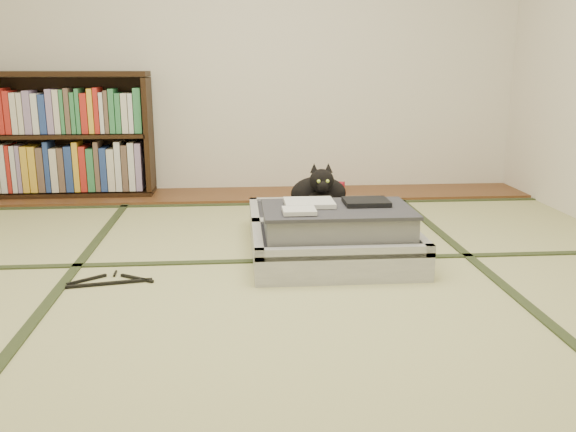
{
  "coord_description": "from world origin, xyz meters",
  "views": [
    {
      "loc": [
        -0.19,
        -2.56,
        0.98
      ],
      "look_at": [
        0.05,
        0.35,
        0.25
      ],
      "focal_mm": 38.0,
      "sensor_mm": 36.0,
      "label": 1
    }
  ],
  "objects": [
    {
      "name": "hanger",
      "position": [
        -0.79,
        0.15,
        0.01
      ],
      "size": [
        0.39,
        0.21,
        0.01
      ],
      "color": "black",
      "rests_on": "floor"
    },
    {
      "name": "cable_coil",
      "position": [
        0.45,
        0.84,
        0.17
      ],
      "size": [
        0.11,
        0.11,
        0.03
      ],
      "color": "white",
      "rests_on": "suitcase"
    },
    {
      "name": "red_item",
      "position": [
        0.55,
        2.03,
        0.06
      ],
      "size": [
        0.17,
        0.14,
        0.07
      ],
      "primitive_type": "cube",
      "rotation": [
        0.0,
        0.0,
        -0.35
      ],
      "color": "#B60E25",
      "rests_on": "wood_strip"
    },
    {
      "name": "suitcase",
      "position": [
        0.29,
        0.53,
        0.11
      ],
      "size": [
        0.83,
        1.1,
        0.32
      ],
      "color": "#B6B5BB",
      "rests_on": "floor"
    },
    {
      "name": "cat",
      "position": [
        0.27,
        0.81,
        0.27
      ],
      "size": [
        0.37,
        0.37,
        0.3
      ],
      "color": "black",
      "rests_on": "suitcase"
    },
    {
      "name": "tatami_borders",
      "position": [
        0.0,
        0.49,
        0.0
      ],
      "size": [
        4.0,
        4.5,
        0.01
      ],
      "color": "#2D381E",
      "rests_on": "ground"
    },
    {
      "name": "wood_strip",
      "position": [
        0.0,
        2.0,
        0.01
      ],
      "size": [
        4.0,
        0.5,
        0.02
      ],
      "primitive_type": "cube",
      "color": "brown",
      "rests_on": "ground"
    },
    {
      "name": "floor",
      "position": [
        0.0,
        0.0,
        0.0
      ],
      "size": [
        4.5,
        4.5,
        0.0
      ],
      "primitive_type": "plane",
      "color": "#C4C382",
      "rests_on": "ground"
    },
    {
      "name": "bookcase",
      "position": [
        -1.48,
        2.07,
        0.45
      ],
      "size": [
        1.29,
        0.29,
        0.92
      ],
      "color": "black",
      "rests_on": "wood_strip"
    }
  ]
}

